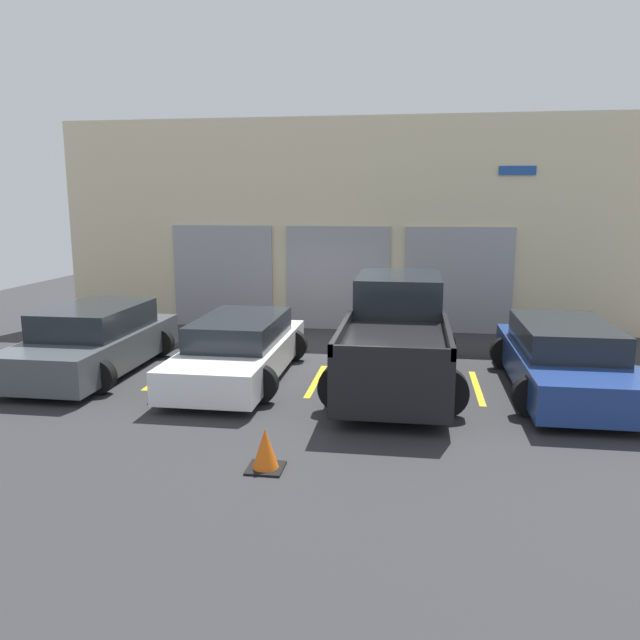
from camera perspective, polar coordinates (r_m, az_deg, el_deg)
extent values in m
plane|color=#2D2D30|center=(13.99, 0.92, -3.27)|extent=(28.00, 28.00, 0.00)
cube|color=beige|center=(16.86, 2.46, 8.67)|extent=(15.58, 0.60, 5.55)
cube|color=#939399|center=(17.32, -8.85, 3.97)|extent=(2.76, 0.08, 2.75)
cube|color=#939399|center=(16.66, 1.61, 3.82)|extent=(2.76, 0.08, 2.75)
cube|color=#939399|center=(16.58, 12.54, 3.54)|extent=(2.76, 0.08, 2.75)
cube|color=#1E4799|center=(16.63, 17.61, 12.91)|extent=(0.90, 0.03, 0.22)
cube|color=black|center=(11.76, 6.95, -2.58)|extent=(1.84, 5.44, 0.95)
cube|color=#1E2328|center=(13.07, 7.23, 2.54)|extent=(1.69, 2.45, 0.74)
cube|color=black|center=(10.50, 2.02, -0.98)|extent=(0.08, 2.99, 0.18)
cube|color=black|center=(10.46, 11.65, -1.25)|extent=(0.08, 2.99, 0.18)
cube|color=black|center=(9.02, 6.52, -3.02)|extent=(1.84, 0.08, 0.18)
cylinder|color=black|center=(13.51, 3.70, -2.03)|extent=(0.81, 0.22, 0.81)
cylinder|color=black|center=(13.47, 10.59, -2.23)|extent=(0.81, 0.22, 0.81)
cylinder|color=black|center=(10.26, 2.08, -6.19)|extent=(0.81, 0.22, 0.81)
cylinder|color=black|center=(10.22, 11.20, -6.47)|extent=(0.81, 0.22, 0.81)
cube|color=white|center=(12.27, -7.36, -3.29)|extent=(1.71, 4.73, 0.57)
cube|color=#1E2328|center=(12.27, -7.27, -0.79)|extent=(1.51, 2.60, 0.48)
cylinder|color=black|center=(13.87, -8.68, -2.10)|extent=(0.67, 0.22, 0.67)
cylinder|color=black|center=(13.51, -2.61, -2.34)|extent=(0.67, 0.22, 0.67)
cylinder|color=black|center=(11.20, -13.10, -5.41)|extent=(0.67, 0.22, 0.67)
cylinder|color=black|center=(10.75, -5.64, -5.86)|extent=(0.67, 0.22, 0.67)
cube|color=navy|center=(12.13, 21.40, -4.01)|extent=(1.80, 4.72, 0.62)
cube|color=#1E2328|center=(12.12, 21.46, -1.34)|extent=(1.58, 2.60, 0.49)
cylinder|color=black|center=(13.41, 16.71, -2.89)|extent=(0.67, 0.22, 0.67)
cylinder|color=black|center=(13.73, 23.26, -3.01)|extent=(0.67, 0.22, 0.67)
cylinder|color=black|center=(10.62, 18.89, -6.61)|extent=(0.67, 0.22, 0.67)
cylinder|color=black|center=(11.02, 27.04, -6.60)|extent=(0.67, 0.22, 0.67)
cube|color=#474C51|center=(13.40, -19.93, -2.48)|extent=(1.81, 4.43, 0.67)
cube|color=#1E2328|center=(13.38, -19.87, 0.11)|extent=(1.60, 2.44, 0.52)
cylinder|color=black|center=(14.98, -20.10, -1.75)|extent=(0.64, 0.22, 0.64)
cylinder|color=black|center=(14.30, -14.47, -2.01)|extent=(0.64, 0.22, 0.64)
cylinder|color=black|center=(12.72, -25.99, -4.37)|extent=(0.64, 0.22, 0.64)
cylinder|color=black|center=(11.89, -19.62, -4.88)|extent=(0.64, 0.22, 0.64)
cube|color=gold|center=(14.28, -25.17, -4.02)|extent=(0.12, 2.20, 0.01)
cube|color=gold|center=(12.87, -13.83, -4.84)|extent=(0.12, 2.20, 0.01)
cube|color=gold|center=(12.07, -0.35, -5.56)|extent=(0.12, 2.20, 0.01)
cube|color=gold|center=(12.00, 14.15, -6.00)|extent=(0.12, 2.20, 0.01)
cube|color=black|center=(8.31, -4.99, -13.34)|extent=(0.47, 0.47, 0.03)
cone|color=orange|center=(8.21, -5.02, -11.68)|extent=(0.36, 0.36, 0.55)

